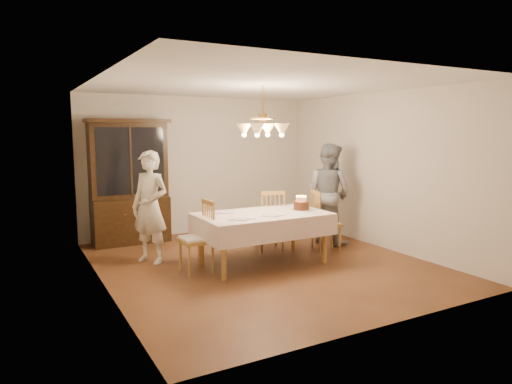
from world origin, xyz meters
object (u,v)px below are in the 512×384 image
dining_table (263,218)px  birthday_cake (301,206)px  elderly_woman (150,207)px  chair_far_side (269,223)px  china_hutch (129,184)px

dining_table → birthday_cake: 0.65m
dining_table → elderly_woman: 1.67m
dining_table → chair_far_side: size_ratio=1.90×
dining_table → china_hutch: (-1.39, 2.25, 0.36)m
china_hutch → dining_table: bearing=-58.3°
dining_table → chair_far_side: bearing=52.5°
dining_table → elderly_woman: size_ratio=1.13×
dining_table → birthday_cake: birthday_cake is taller
chair_far_side → elderly_woman: size_ratio=0.60×
dining_table → china_hutch: china_hutch is taller
elderly_woman → dining_table: bearing=23.3°
china_hutch → chair_far_side: (1.90, -1.60, -0.60)m
chair_far_side → china_hutch: bearing=139.8°
chair_far_side → birthday_cake: chair_far_side is taller
china_hutch → birthday_cake: 3.09m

